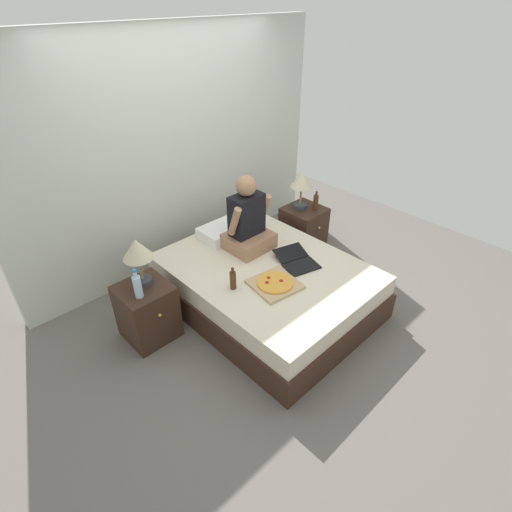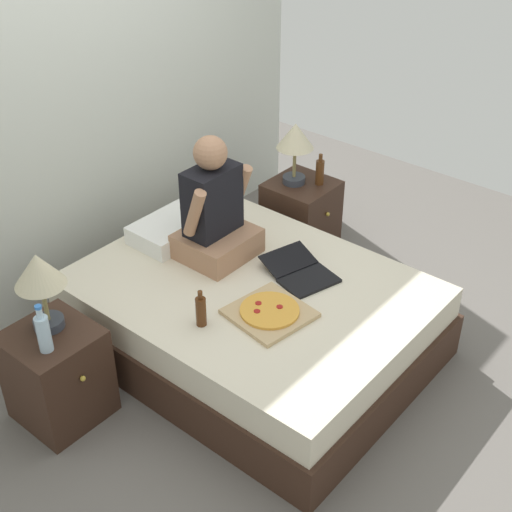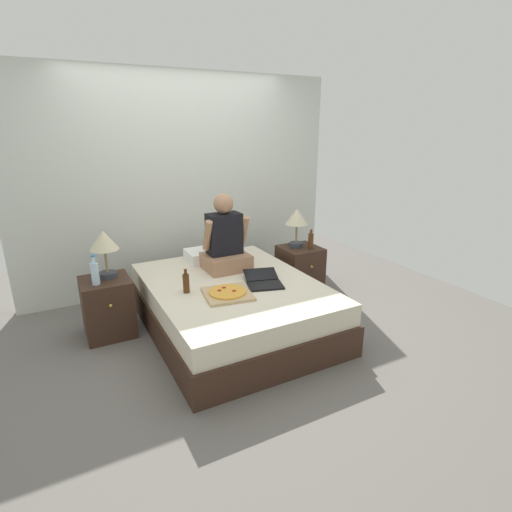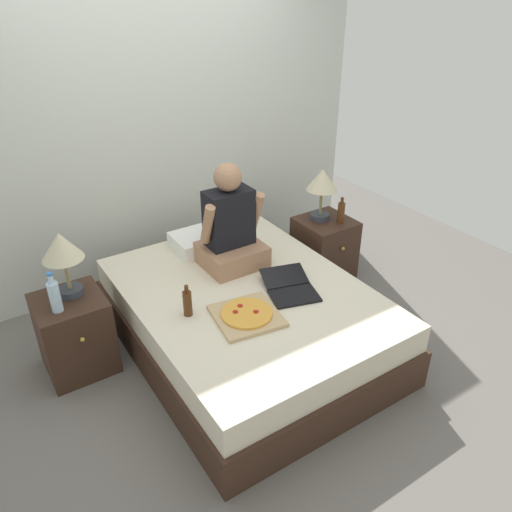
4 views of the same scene
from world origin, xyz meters
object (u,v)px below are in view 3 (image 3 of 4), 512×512
Objects in this scene: beer_bottle at (311,241)px; laptop at (264,282)px; nightstand_right at (300,270)px; pizza_box at (228,293)px; lamp_on_left_nightstand at (104,244)px; bed at (232,305)px; lamp_on_right_nightstand at (297,219)px; beer_bottle_on_bed at (186,283)px; nightstand_left at (108,307)px; person_seated at (225,242)px; water_bottle at (95,273)px.

laptop is at bearing -149.78° from beer_bottle.
nightstand_right reaches higher than pizza_box.
laptop is (-0.91, -0.53, -0.14)m from beer_bottle.
bed is at bearing -25.50° from lamp_on_left_nightstand.
lamp_on_right_nightstand is 0.29m from beer_bottle.
beer_bottle_on_bed reaches higher than pizza_box.
pizza_box is 2.07× the size of beer_bottle_on_bed.
person_seated is at bearing -3.47° from nightstand_left.
water_bottle is 0.61× the size of pizza_box.
water_bottle is 2.24m from lamp_on_right_nightstand.
nightstand_right is at bearing 4.18° from person_seated.
water_bottle reaches higher than laptop.
pizza_box is (0.92, -0.72, 0.23)m from nightstand_left.
lamp_on_left_nightstand reaches higher than bed.
beer_bottle is at bearing -1.52° from person_seated.
lamp_on_left_nightstand is 1.51m from laptop.
lamp_on_left_nightstand reaches higher than laptop.
bed is at bearing 58.13° from pizza_box.
lamp_on_left_nightstand is (-1.05, 0.50, 0.64)m from bed.
bed is 8.72× the size of beer_bottle.
nightstand_left is 1.00× the size of nightstand_right.
water_bottle reaches higher than beer_bottle.
beer_bottle reaches higher than nightstand_right.
water_bottle is 2.29m from nightstand_right.
beer_bottle reaches higher than beer_bottle_on_bed.
nightstand_left is 0.61m from lamp_on_left_nightstand.
bed is at bearing -163.21° from beer_bottle.
nightstand_left is at bearing 157.55° from bed.
beer_bottle_on_bed reaches higher than nightstand_right.
lamp_on_right_nightstand is at bearing 25.28° from bed.
lamp_on_left_nightstand is 1.96× the size of beer_bottle.
water_bottle is at bearing -131.65° from nightstand_left.
person_seated is (1.19, -0.07, 0.50)m from nightstand_left.
bed is 3.60× the size of nightstand_right.
lamp_on_right_nightstand is 0.99× the size of pizza_box.
lamp_on_right_nightstand is at bearing 39.99° from laptop.
nightstand_left is at bearing 177.45° from beer_bottle.
beer_bottle_on_bed is at bearing -162.63° from nightstand_right.
lamp_on_right_nightstand reaches higher than water_bottle.
beer_bottle is at bearing 16.79° from bed.
bed is 0.41m from laptop.
beer_bottle_on_bed is (-1.62, -0.38, -0.07)m from beer_bottle.
nightstand_left is 2.23m from lamp_on_right_nightstand.
laptop is (-0.84, -0.63, 0.23)m from nightstand_right.
lamp_on_left_nightstand is at bearing 49.40° from water_bottle.
nightstand_right is at bearing 125.01° from beer_bottle.
person_seated is at bearing 67.49° from pizza_box.
nightstand_left reaches higher than pizza_box.
bed is 3.60× the size of nightstand_left.
person_seated is at bearing -6.08° from lamp_on_left_nightstand.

